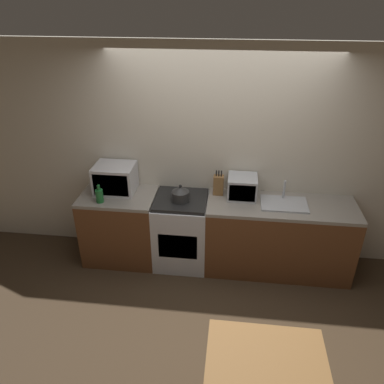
# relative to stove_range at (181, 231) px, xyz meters

# --- Properties ---
(ground_plane) EXTENTS (16.00, 16.00, 0.00)m
(ground_plane) POSITION_rel_stove_range_xyz_m (0.40, -0.63, -0.45)
(ground_plane) COLOR #3D2D1E
(wall_back) EXTENTS (10.00, 0.06, 2.60)m
(wall_back) POSITION_rel_stove_range_xyz_m (0.40, 0.34, 0.85)
(wall_back) COLOR beige
(wall_back) RESTS_ON ground_plane
(counter_left_run) EXTENTS (0.89, 0.62, 0.90)m
(counter_left_run) POSITION_rel_stove_range_xyz_m (-0.76, 0.00, 0.00)
(counter_left_run) COLOR brown
(counter_left_run) RESTS_ON ground_plane
(counter_right_run) EXTENTS (1.69, 0.62, 0.90)m
(counter_right_run) POSITION_rel_stove_range_xyz_m (1.16, 0.00, 0.00)
(counter_right_run) COLOR brown
(counter_right_run) RESTS_ON ground_plane
(stove_range) EXTENTS (0.63, 0.62, 0.90)m
(stove_range) POSITION_rel_stove_range_xyz_m (0.00, 0.00, 0.00)
(stove_range) COLOR silver
(stove_range) RESTS_ON ground_plane
(kettle) EXTENTS (0.20, 0.20, 0.21)m
(kettle) POSITION_rel_stove_range_xyz_m (0.00, -0.05, 0.54)
(kettle) COLOR #2D2D2D
(kettle) RESTS_ON stove_range
(microwave) EXTENTS (0.47, 0.38, 0.33)m
(microwave) POSITION_rel_stove_range_xyz_m (-0.80, 0.10, 0.62)
(microwave) COLOR silver
(microwave) RESTS_ON counter_left_run
(bottle) EXTENTS (0.09, 0.09, 0.22)m
(bottle) POSITION_rel_stove_range_xyz_m (-0.91, -0.18, 0.54)
(bottle) COLOR #1E662D
(bottle) RESTS_ON counter_left_run
(knife_block) EXTENTS (0.12, 0.09, 0.31)m
(knife_block) POSITION_rel_stove_range_xyz_m (0.42, 0.17, 0.57)
(knife_block) COLOR brown
(knife_block) RESTS_ON counter_right_run
(toaster_oven) EXTENTS (0.33, 0.32, 0.26)m
(toaster_oven) POSITION_rel_stove_range_xyz_m (0.70, 0.13, 0.58)
(toaster_oven) COLOR #ADAFB5
(toaster_oven) RESTS_ON counter_right_run
(sink_basin) EXTENTS (0.52, 0.35, 0.24)m
(sink_basin) POSITION_rel_stove_range_xyz_m (1.18, 0.01, 0.47)
(sink_basin) COLOR #ADAFB5
(sink_basin) RESTS_ON counter_right_run
(dining_table) EXTENTS (0.86, 0.56, 0.74)m
(dining_table) POSITION_rel_stove_range_xyz_m (0.90, -1.89, 0.17)
(dining_table) COLOR brown
(dining_table) RESTS_ON ground_plane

